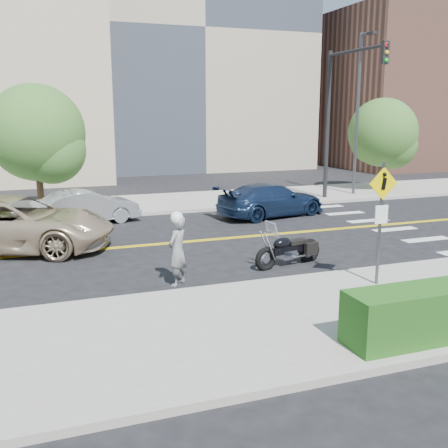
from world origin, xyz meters
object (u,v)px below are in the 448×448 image
at_px(motorcycle, 289,242).
at_px(parked_car_blue, 271,200).
at_px(pedestrian_sign, 381,212).
at_px(suv, 14,224).
at_px(motorcyclist, 177,249).
at_px(parked_car_silver, 87,207).

bearing_deg(motorcycle, parked_car_blue, 56.04).
bearing_deg(pedestrian_sign, suv, 140.19).
distance_m(pedestrian_sign, parked_car_blue, 9.64).
bearing_deg(pedestrian_sign, motorcyclist, 156.09).
distance_m(pedestrian_sign, suv, 11.14).
distance_m(motorcycle, parked_car_silver, 9.26).
distance_m(pedestrian_sign, parked_car_silver, 12.15).
relative_size(motorcycle, parked_car_silver, 0.55).
distance_m(motorcyclist, suv, 6.46).
height_order(pedestrian_sign, motorcyclist, pedestrian_sign).
distance_m(suv, parked_car_blue, 10.30).
height_order(motorcyclist, motorcycle, motorcyclist).
bearing_deg(motorcyclist, suv, -95.75).
distance_m(motorcyclist, parked_car_blue, 9.58).
bearing_deg(motorcyclist, parked_car_silver, -124.30).
relative_size(motorcyclist, suv, 0.31).
xyz_separation_m(motorcycle, parked_car_silver, (-4.86, 7.88, -0.01)).
bearing_deg(suv, parked_car_silver, -16.11).
relative_size(suv, parked_car_silver, 1.53).
bearing_deg(parked_car_silver, motorcyclist, 178.45).
bearing_deg(motorcyclist, motorcycle, 146.49).
bearing_deg(suv, parked_car_blue, -56.14).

